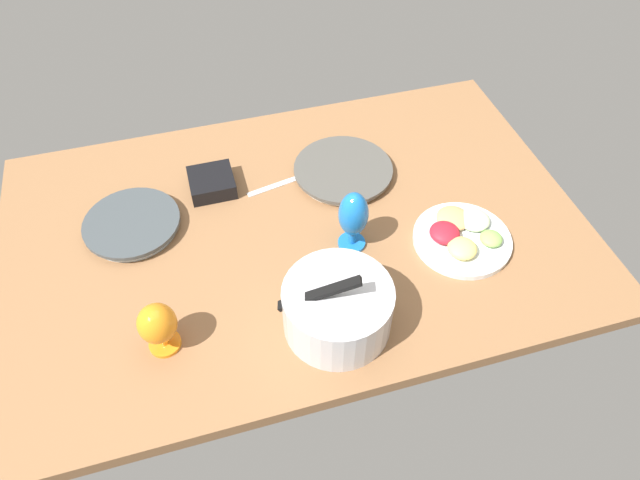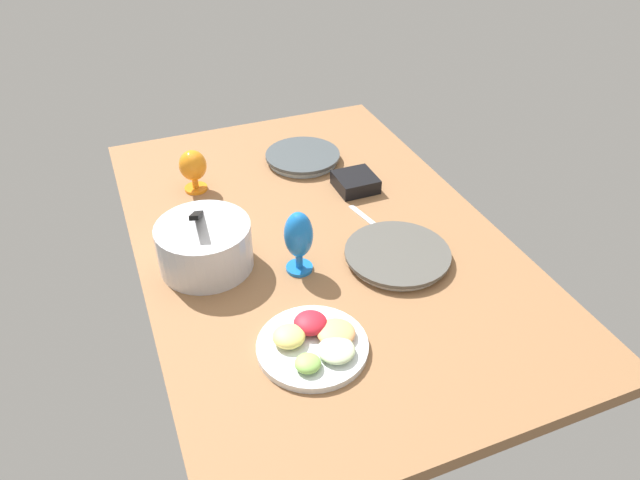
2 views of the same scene
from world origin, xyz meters
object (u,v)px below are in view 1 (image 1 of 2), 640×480
fruit_platter (462,235)px  hurricane_glass_orange (158,325)px  dinner_plate_right (132,225)px  hurricane_glass_blue (353,216)px  dinner_plate_left (343,171)px  mixing_bowl (337,307)px  square_bowl_black (212,182)px

fruit_platter → hurricane_glass_orange: hurricane_glass_orange is taller
dinner_plate_right → hurricane_glass_blue: 61.40cm
dinner_plate_left → hurricane_glass_orange: (57.90, 44.67, 7.07)cm
hurricane_glass_orange → hurricane_glass_blue: size_ratio=0.76×
dinner_plate_left → hurricane_glass_orange: 73.46cm
dinner_plate_right → mixing_bowl: bearing=135.0°
fruit_platter → hurricane_glass_blue: 31.15cm
fruit_platter → dinner_plate_right: bearing=-18.7°
hurricane_glass_orange → square_bowl_black: (-18.92, -49.41, -5.86)cm
hurricane_glass_orange → mixing_bowl: bearing=172.1°
mixing_bowl → dinner_plate_right: bearing=-45.0°
mixing_bowl → hurricane_glass_blue: bearing=-116.0°
fruit_platter → square_bowl_black: size_ratio=2.06×
hurricane_glass_orange → square_bowl_black: hurricane_glass_orange is taller
dinner_plate_right → mixing_bowl: mixing_bowl is taller
dinner_plate_right → square_bowl_black: (-23.69, -9.83, 1.06)cm
dinner_plate_left → dinner_plate_right: (62.66, 5.08, 0.15)cm
mixing_bowl → fruit_platter: 43.82cm
square_bowl_black → hurricane_glass_blue: bearing=135.9°
mixing_bowl → square_bowl_black: size_ratio=2.08×
dinner_plate_left → hurricane_glass_orange: bearing=37.7°
dinner_plate_left → square_bowl_black: 39.28cm
dinner_plate_right → fruit_platter: (-85.55, 28.92, 0.36)cm
mixing_bowl → square_bowl_black: 59.29cm
dinner_plate_left → hurricane_glass_blue: bearing=77.3°
fruit_platter → mixing_bowl: bearing=22.0°
square_bowl_black → fruit_platter: bearing=147.9°
fruit_platter → hurricane_glass_blue: bearing=-13.3°
fruit_platter → hurricane_glass_blue: size_ratio=1.42×
hurricane_glass_orange → hurricane_glass_blue: 54.71cm
fruit_platter → square_bowl_black: fruit_platter is taller
hurricane_glass_blue → dinner_plate_left: bearing=-102.7°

